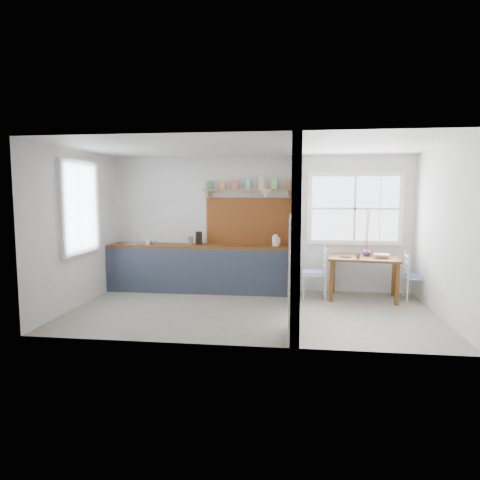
# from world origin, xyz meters

# --- Properties ---
(floor) EXTENTS (5.80, 3.20, 0.01)m
(floor) POSITION_xyz_m (0.00, 0.00, 0.00)
(floor) COLOR gray
(floor) RESTS_ON ground
(ceiling) EXTENTS (5.80, 3.20, 0.01)m
(ceiling) POSITION_xyz_m (0.00, 0.00, 2.60)
(ceiling) COLOR silver
(ceiling) RESTS_ON walls
(walls) EXTENTS (5.81, 3.21, 2.60)m
(walls) POSITION_xyz_m (0.00, 0.00, 1.30)
(walls) COLOR silver
(walls) RESTS_ON floor
(partition) EXTENTS (0.12, 3.20, 2.60)m
(partition) POSITION_xyz_m (0.70, 0.06, 1.45)
(partition) COLOR silver
(partition) RESTS_ON floor
(kitchen_window) EXTENTS (0.10, 1.16, 1.50)m
(kitchen_window) POSITION_xyz_m (-2.87, 0.00, 1.65)
(kitchen_window) COLOR white
(kitchen_window) RESTS_ON walls
(nook_window) EXTENTS (1.76, 0.10, 1.30)m
(nook_window) POSITION_xyz_m (1.80, 1.56, 1.60)
(nook_window) COLOR white
(nook_window) RESTS_ON walls
(counter) EXTENTS (3.50, 0.60, 0.90)m
(counter) POSITION_xyz_m (-1.13, 1.33, 0.46)
(counter) COLOR brown
(counter) RESTS_ON floor
(sink) EXTENTS (0.40, 0.40, 0.02)m
(sink) POSITION_xyz_m (-2.43, 1.30, 0.89)
(sink) COLOR silver
(sink) RESTS_ON counter
(backsplash) EXTENTS (1.65, 0.03, 0.90)m
(backsplash) POSITION_xyz_m (-0.20, 1.58, 1.35)
(backsplash) COLOR brown
(backsplash) RESTS_ON walls
(shelf) EXTENTS (1.75, 0.20, 0.21)m
(shelf) POSITION_xyz_m (-0.20, 1.49, 2.00)
(shelf) COLOR #9F6D45
(shelf) RESTS_ON walls
(pendant_lamp) EXTENTS (0.26, 0.26, 0.16)m
(pendant_lamp) POSITION_xyz_m (0.15, 1.15, 1.88)
(pendant_lamp) COLOR beige
(pendant_lamp) RESTS_ON ceiling
(utensil_rail) EXTENTS (0.02, 0.50, 0.02)m
(utensil_rail) POSITION_xyz_m (0.61, 0.90, 1.45)
(utensil_rail) COLOR silver
(utensil_rail) RESTS_ON partition
(dining_table) EXTENTS (1.30, 0.96, 0.75)m
(dining_table) POSITION_xyz_m (1.92, 1.08, 0.38)
(dining_table) COLOR brown
(dining_table) RESTS_ON floor
(chair_left) EXTENTS (0.42, 0.42, 0.93)m
(chair_left) POSITION_xyz_m (1.05, 1.07, 0.46)
(chair_left) COLOR silver
(chair_left) RESTS_ON floor
(chair_right) EXTENTS (0.41, 0.41, 0.84)m
(chair_right) POSITION_xyz_m (2.84, 1.13, 0.42)
(chair_right) COLOR silver
(chair_right) RESTS_ON floor
(kettle) EXTENTS (0.20, 0.17, 0.21)m
(kettle) POSITION_xyz_m (0.33, 1.32, 1.01)
(kettle) COLOR white
(kettle) RESTS_ON counter
(mug_a) EXTENTS (0.12, 0.12, 0.10)m
(mug_a) POSITION_xyz_m (-2.11, 1.17, 0.95)
(mug_a) COLOR white
(mug_a) RESTS_ON counter
(mug_b) EXTENTS (0.15, 0.15, 0.10)m
(mug_b) POSITION_xyz_m (-2.05, 1.30, 0.95)
(mug_b) COLOR silver
(mug_b) RESTS_ON counter
(knife_block) EXTENTS (0.16, 0.18, 0.25)m
(knife_block) POSITION_xyz_m (-1.16, 1.40, 1.02)
(knife_block) COLOR black
(knife_block) RESTS_ON counter
(jar) EXTENTS (0.13, 0.13, 0.16)m
(jar) POSITION_xyz_m (-1.31, 1.36, 0.98)
(jar) COLOR #877255
(jar) RESTS_ON counter
(towel_magenta) EXTENTS (0.02, 0.03, 0.49)m
(towel_magenta) POSITION_xyz_m (0.58, 0.98, 0.28)
(towel_magenta) COLOR #DD1888
(towel_magenta) RESTS_ON counter
(towel_orange) EXTENTS (0.02, 0.03, 0.47)m
(towel_orange) POSITION_xyz_m (0.58, 0.93, 0.25)
(towel_orange) COLOR orange
(towel_orange) RESTS_ON counter
(bowl) EXTENTS (0.34, 0.34, 0.07)m
(bowl) POSITION_xyz_m (2.21, 1.03, 0.79)
(bowl) COLOR white
(bowl) RESTS_ON dining_table
(table_cup) EXTENTS (0.11, 0.11, 0.10)m
(table_cup) POSITION_xyz_m (1.79, 0.93, 0.80)
(table_cup) COLOR #60835A
(table_cup) RESTS_ON dining_table
(plate) EXTENTS (0.24, 0.24, 0.02)m
(plate) POSITION_xyz_m (1.59, 1.04, 0.76)
(plate) COLOR black
(plate) RESTS_ON dining_table
(vase) EXTENTS (0.17, 0.17, 0.16)m
(vase) POSITION_xyz_m (1.99, 1.22, 0.84)
(vase) COLOR #5C346A
(vase) RESTS_ON dining_table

